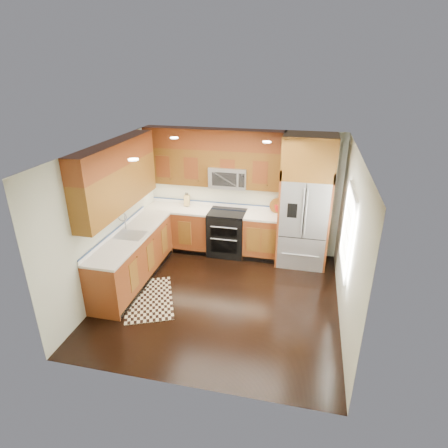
% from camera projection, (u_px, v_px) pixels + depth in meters
% --- Properties ---
extents(ground, '(4.00, 4.00, 0.00)m').
position_uv_depth(ground, '(220.00, 298.00, 6.55)').
color(ground, black).
rests_on(ground, ground).
extents(wall_back, '(4.00, 0.02, 2.60)m').
position_uv_depth(wall_back, '(242.00, 192.00, 7.82)').
color(wall_back, beige).
rests_on(wall_back, ground).
extents(wall_left, '(0.02, 4.00, 2.60)m').
position_uv_depth(wall_left, '(107.00, 219.00, 6.44)').
color(wall_left, beige).
rests_on(wall_left, ground).
extents(wall_right, '(0.02, 4.00, 2.60)m').
position_uv_depth(wall_right, '(349.00, 242.00, 5.62)').
color(wall_right, beige).
rests_on(wall_right, ground).
extents(window, '(0.04, 1.10, 1.30)m').
position_uv_depth(window, '(348.00, 231.00, 5.77)').
color(window, white).
rests_on(window, ground).
extents(base_cabinets, '(2.85, 3.00, 0.90)m').
position_uv_depth(base_cabinets, '(171.00, 245.00, 7.43)').
color(base_cabinets, brown).
rests_on(base_cabinets, ground).
extents(countertop, '(2.86, 3.01, 0.04)m').
position_uv_depth(countertop, '(178.00, 222.00, 7.31)').
color(countertop, silver).
rests_on(countertop, base_cabinets).
extents(upper_cabinets, '(2.85, 3.00, 1.15)m').
position_uv_depth(upper_cabinets, '(173.00, 165.00, 6.95)').
color(upper_cabinets, brown).
rests_on(upper_cabinets, ground).
extents(range, '(0.76, 0.67, 0.95)m').
position_uv_depth(range, '(227.00, 233.00, 7.91)').
color(range, black).
rests_on(range, ground).
extents(microwave, '(0.76, 0.40, 0.42)m').
position_uv_depth(microwave, '(229.00, 177.00, 7.55)').
color(microwave, '#B2B2B7').
rests_on(microwave, ground).
extents(refrigerator, '(0.98, 0.75, 2.60)m').
position_uv_depth(refrigerator, '(305.00, 202.00, 7.22)').
color(refrigerator, '#B2B2B7').
rests_on(refrigerator, ground).
extents(sink_faucet, '(0.54, 0.44, 0.37)m').
position_uv_depth(sink_faucet, '(129.00, 232.00, 6.71)').
color(sink_faucet, '#B2B2B7').
rests_on(sink_faucet, countertop).
extents(rug, '(1.25, 1.52, 0.01)m').
position_uv_depth(rug, '(149.00, 299.00, 6.51)').
color(rug, black).
rests_on(rug, ground).
extents(knife_block, '(0.12, 0.16, 0.29)m').
position_uv_depth(knife_block, '(187.00, 200.00, 8.04)').
color(knife_block, tan).
rests_on(knife_block, countertop).
extents(utensil_crock, '(0.17, 0.17, 0.38)m').
position_uv_depth(utensil_crock, '(277.00, 206.00, 7.67)').
color(utensil_crock, '#AF1A15').
rests_on(utensil_crock, countertop).
extents(cutting_board, '(0.33, 0.33, 0.02)m').
position_uv_depth(cutting_board, '(277.00, 212.00, 7.69)').
color(cutting_board, brown).
rests_on(cutting_board, countertop).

